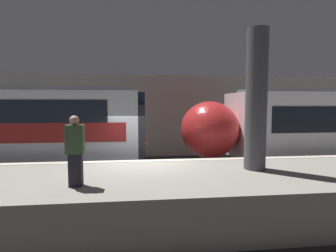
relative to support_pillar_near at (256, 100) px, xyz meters
name	(u,v)px	position (x,y,z in m)	size (l,w,h in m)	color
ground_plane	(144,194)	(-3.01, 1.52, -3.02)	(120.00, 120.00, 0.00)	#282623
platform	(146,196)	(-3.01, -0.27, -2.46)	(40.00, 3.57, 1.13)	gray
station_rear_barrier	(141,116)	(-3.01, 7.77, -0.75)	(50.00, 0.15, 4.53)	#9E998E
support_pillar_near	(256,100)	(0.00, 0.00, 0.00)	(0.58, 0.58, 3.80)	#47474C
person_waiting	(75,150)	(-4.55, -1.02, -1.09)	(0.38, 0.24, 1.54)	black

